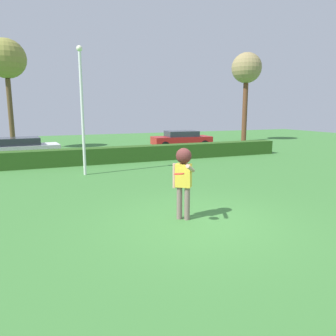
% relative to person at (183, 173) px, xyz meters
% --- Properties ---
extents(ground_plane, '(60.00, 60.00, 0.00)m').
position_rel_person_xyz_m(ground_plane, '(0.30, -0.35, -1.20)').
color(ground_plane, '#3D7835').
extents(person, '(0.46, 0.84, 1.81)m').
position_rel_person_xyz_m(person, '(0.00, 0.00, 0.00)').
color(person, '#7E6660').
rests_on(person, ground).
extents(frisbee, '(0.24, 0.24, 0.05)m').
position_rel_person_xyz_m(frisbee, '(-0.32, -0.44, 0.08)').
color(frisbee, red).
extents(lamppost, '(0.24, 0.24, 5.26)m').
position_rel_person_xyz_m(lamppost, '(-1.44, 6.73, 1.74)').
color(lamppost, silver).
rests_on(lamppost, ground).
extents(hedge_row, '(20.32, 0.90, 0.81)m').
position_rel_person_xyz_m(hedge_row, '(0.30, 9.44, -0.79)').
color(hedge_row, '#2C531B').
rests_on(hedge_row, ground).
extents(parked_car_white, '(4.31, 2.04, 1.25)m').
position_rel_person_xyz_m(parked_car_white, '(-4.19, 12.15, -0.51)').
color(parked_car_white, white).
rests_on(parked_car_white, ground).
extents(parked_car_red, '(4.33, 2.10, 1.25)m').
position_rel_person_xyz_m(parked_car_red, '(6.45, 13.95, -0.51)').
color(parked_car_red, '#B21E1E').
rests_on(parked_car_red, ground).
extents(willow_tree, '(2.58, 2.58, 7.37)m').
position_rel_person_xyz_m(willow_tree, '(-4.72, 17.52, 4.78)').
color(willow_tree, brown).
rests_on(willow_tree, ground).
extents(oak_tree, '(2.57, 2.57, 7.59)m').
position_rel_person_xyz_m(oak_tree, '(13.95, 16.86, 4.91)').
color(oak_tree, brown).
rests_on(oak_tree, ground).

